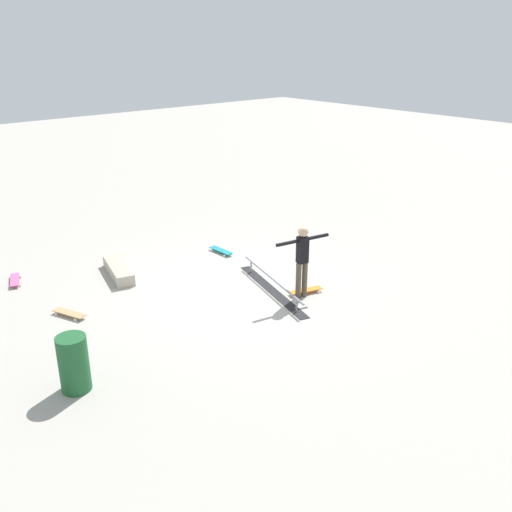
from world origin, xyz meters
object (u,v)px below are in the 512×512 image
loose_skateboard_teal (221,250)px  trash_bin (74,364)px  skate_ledge (119,270)px  loose_skateboard_pink (15,280)px  loose_skateboard_natural (69,313)px  skateboard_main (306,290)px  skater_main (302,257)px  grind_rail (272,285)px

loose_skateboard_teal → trash_bin: trash_bin is taller
skate_ledge → loose_skateboard_pink: (1.26, 2.09, -0.07)m
loose_skateboard_teal → loose_skateboard_pink: bearing=-111.0°
loose_skateboard_natural → skateboard_main: bearing=40.1°
skater_main → skateboard_main: skater_main is taller
skate_ledge → skater_main: (-3.83, -2.51, 0.84)m
grind_rail → skateboard_main: 0.79m
loose_skateboard_natural → trash_bin: trash_bin is taller
loose_skateboard_pink → trash_bin: (-5.10, 0.78, 0.42)m
loose_skateboard_teal → trash_bin: bearing=-61.2°
skater_main → loose_skateboard_teal: size_ratio=2.09×
grind_rail → loose_skateboard_natural: (1.90, 4.09, -0.07)m
loose_skateboard_teal → loose_skateboard_natural: same height
skate_ledge → loose_skateboard_teal: skate_ledge is taller
loose_skateboard_pink → loose_skateboard_teal: bearing=91.0°
skateboard_main → loose_skateboard_teal: size_ratio=1.02×
skate_ledge → loose_skateboard_teal: size_ratio=2.00×
grind_rail → skater_main: 1.11m
skater_main → trash_bin: skater_main is taller
loose_skateboard_natural → loose_skateboard_pink: (2.52, 0.25, 0.00)m
skateboard_main → loose_skateboard_pink: 6.97m
grind_rail → trash_bin: trash_bin is taller
grind_rail → loose_skateboard_natural: grind_rail is taller
skate_ledge → skateboard_main: skate_ledge is taller
skate_ledge → loose_skateboard_pink: 2.44m
skater_main → loose_skateboard_teal: skater_main is taller
skater_main → loose_skateboard_pink: skater_main is taller
loose_skateboard_natural → trash_bin: (-2.58, 1.03, 0.42)m
skate_ledge → skateboard_main: size_ratio=1.95×
skate_ledge → loose_skateboard_pink: skate_ledge is taller
loose_skateboard_teal → loose_skateboard_natural: bearing=-82.1°
grind_rail → skateboard_main: grind_rail is taller
loose_skateboard_natural → skate_ledge: bearing=103.1°
loose_skateboard_pink → grind_rail: bearing=64.8°
skate_ledge → loose_skateboard_pink: size_ratio=1.96×
skater_main → trash_bin: bearing=-169.1°
skate_ledge → skater_main: size_ratio=0.95×
skate_ledge → loose_skateboard_natural: size_ratio=1.97×
grind_rail → loose_skateboard_pink: bearing=60.9°
skate_ledge → loose_skateboard_natural: (-1.25, 1.84, -0.07)m
skater_main → loose_skateboard_teal: (3.37, -0.33, -0.91)m
loose_skateboard_teal → loose_skateboard_pink: 5.22m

